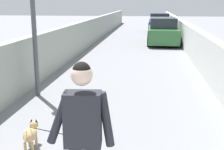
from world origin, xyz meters
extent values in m
plane|color=gray|center=(14.00, 0.00, 0.00)|extent=(80.00, 80.00, 0.00)
cube|color=#999E93|center=(12.00, 2.70, 0.73)|extent=(48.00, 0.30, 1.47)
cube|color=silver|center=(12.00, -2.70, 0.67)|extent=(48.00, 0.30, 1.34)
cylinder|color=#4C4C51|center=(7.10, 2.15, 1.88)|extent=(0.12, 0.12, 3.76)
cube|color=#26262D|center=(2.58, -0.10, 1.26)|extent=(0.25, 0.40, 0.57)
cylinder|color=#26262D|center=(2.56, 0.14, 1.28)|extent=(0.12, 0.29, 0.58)
cylinder|color=#26262D|center=(2.61, -0.34, 1.26)|extent=(0.11, 0.18, 0.59)
sphere|color=beige|center=(2.58, -0.10, 1.73)|extent=(0.22, 0.22, 0.22)
sphere|color=black|center=(2.58, -0.10, 1.77)|extent=(0.19, 0.19, 0.19)
ellipsoid|color=tan|center=(4.21, 1.18, 0.27)|extent=(0.39, 0.25, 0.22)
sphere|color=tan|center=(4.45, 1.20, 0.34)|extent=(0.15, 0.15, 0.15)
cone|color=black|center=(4.45, 1.24, 0.42)|extent=(0.05, 0.05, 0.06)
cone|color=black|center=(4.45, 1.16, 0.42)|extent=(0.05, 0.05, 0.06)
cylinder|color=tan|center=(4.32, 1.25, 0.09)|extent=(0.04, 0.04, 0.18)
cylinder|color=tan|center=(4.33, 1.13, 0.09)|extent=(0.04, 0.04, 0.18)
cylinder|color=tan|center=(4.09, 1.23, 0.09)|extent=(0.04, 0.04, 0.18)
cylinder|color=tan|center=(4.10, 1.11, 0.09)|extent=(0.04, 0.04, 0.18)
cylinder|color=tan|center=(3.98, 1.16, 0.35)|extent=(0.14, 0.04, 0.13)
cylinder|color=black|center=(3.40, 0.54, 0.73)|extent=(1.63, 1.30, 0.66)
cube|color=#336B38|center=(17.90, -1.55, 0.56)|extent=(4.32, 1.70, 0.80)
cube|color=#262B33|center=(17.90, -1.55, 1.24)|extent=(2.25, 1.50, 0.60)
cylinder|color=black|center=(19.24, -0.76, 0.32)|extent=(0.64, 0.22, 0.64)
cylinder|color=black|center=(19.24, -2.34, 0.32)|extent=(0.64, 0.22, 0.64)
cylinder|color=black|center=(16.56, -0.76, 0.32)|extent=(0.64, 0.22, 0.64)
cylinder|color=black|center=(16.56, -2.34, 0.32)|extent=(0.64, 0.22, 0.64)
cube|color=navy|center=(25.12, -1.55, 0.56)|extent=(3.97, 1.70, 0.80)
cube|color=#262B33|center=(25.12, -1.55, 1.24)|extent=(2.06, 1.50, 0.60)
cylinder|color=black|center=(26.35, -0.76, 0.32)|extent=(0.64, 0.22, 0.64)
cylinder|color=black|center=(26.35, -2.34, 0.32)|extent=(0.64, 0.22, 0.64)
cylinder|color=black|center=(23.89, -0.76, 0.32)|extent=(0.64, 0.22, 0.64)
cylinder|color=black|center=(23.89, -2.34, 0.32)|extent=(0.64, 0.22, 0.64)
camera|label=1|loc=(-0.21, -0.75, 2.43)|focal=47.93mm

